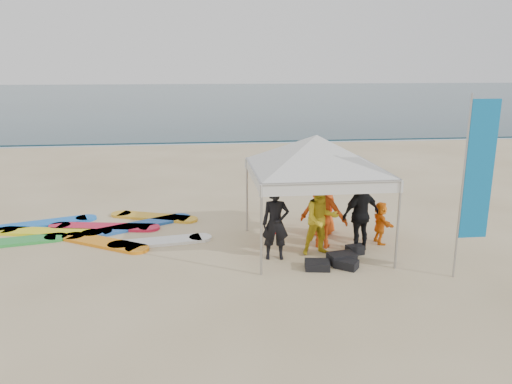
{
  "coord_description": "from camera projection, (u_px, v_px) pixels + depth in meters",
  "views": [
    {
      "loc": [
        -0.93,
        -8.5,
        4.05
      ],
      "look_at": [
        0.39,
        2.6,
        1.2
      ],
      "focal_mm": 35.0,
      "sensor_mm": 36.0,
      "label": 1
    }
  ],
  "objects": [
    {
      "name": "gear_pile",
      "position": [
        338.0,
        260.0,
        10.43
      ],
      "size": [
        1.5,
        1.17,
        0.22
      ],
      "color": "black",
      "rests_on": "ground"
    },
    {
      "name": "person_black_a",
      "position": [
        275.0,
        223.0,
        10.58
      ],
      "size": [
        0.6,
        0.42,
        1.58
      ],
      "primitive_type": "imported",
      "rotation": [
        0.0,
        0.0,
        -0.08
      ],
      "color": "black",
      "rests_on": "ground"
    },
    {
      "name": "shoreline_foam",
      "position": [
        215.0,
        143.0,
        26.8
      ],
      "size": [
        160.0,
        1.2,
        0.01
      ],
      "primitive_type": "cube",
      "color": "silver",
      "rests_on": "ground"
    },
    {
      "name": "ground",
      "position": [
        252.0,
        289.0,
        9.29
      ],
      "size": [
        120.0,
        120.0,
        0.0
      ],
      "primitive_type": "plane",
      "color": "beige",
      "rests_on": "ground"
    },
    {
      "name": "person_yellow",
      "position": [
        321.0,
        219.0,
        10.82
      ],
      "size": [
        0.86,
        0.7,
        1.63
      ],
      "primitive_type": "imported",
      "rotation": [
        0.0,
        0.0,
        0.12
      ],
      "color": "yellow",
      "rests_on": "ground"
    },
    {
      "name": "person_orange_b",
      "position": [
        324.0,
        204.0,
        12.11
      ],
      "size": [
        0.91,
        0.81,
        1.57
      ],
      "primitive_type": "imported",
      "rotation": [
        0.0,
        0.0,
        3.66
      ],
      "color": "#FF5716",
      "rests_on": "ground"
    },
    {
      "name": "surfboard_spread",
      "position": [
        97.0,
        230.0,
        12.49
      ],
      "size": [
        5.4,
        3.3,
        0.07
      ],
      "color": "yellow",
      "rests_on": "ground"
    },
    {
      "name": "marker_pennant",
      "position": [
        273.0,
        233.0,
        10.9
      ],
      "size": [
        0.28,
        0.28,
        0.64
      ],
      "color": "#A5A5A8",
      "rests_on": "ground"
    },
    {
      "name": "person_seated",
      "position": [
        380.0,
        223.0,
        11.58
      ],
      "size": [
        0.32,
        0.93,
        1.0
      ],
      "primitive_type": "imported",
      "rotation": [
        0.0,
        0.0,
        1.6
      ],
      "color": "orange",
      "rests_on": "ground"
    },
    {
      "name": "feather_flag",
      "position": [
        477.0,
        173.0,
        9.35
      ],
      "size": [
        0.6,
        0.04,
        3.56
      ],
      "color": "#A5A5A8",
      "rests_on": "ground"
    },
    {
      "name": "person_orange_a",
      "position": [
        324.0,
        211.0,
        11.28
      ],
      "size": [
        1.27,
        1.07,
        1.7
      ],
      "primitive_type": "imported",
      "rotation": [
        0.0,
        0.0,
        2.65
      ],
      "color": "#C94111",
      "rests_on": "ground"
    },
    {
      "name": "person_black_b",
      "position": [
        361.0,
        215.0,
        11.08
      ],
      "size": [
        1.05,
        0.73,
        1.66
      ],
      "primitive_type": "imported",
      "rotation": [
        0.0,
        0.0,
        3.51
      ],
      "color": "black",
      "rests_on": "ground"
    },
    {
      "name": "ocean",
      "position": [
        203.0,
        96.0,
        67.01
      ],
      "size": [
        160.0,
        84.0,
        0.08
      ],
      "primitive_type": "cube",
      "color": "#0C2633",
      "rests_on": "ground"
    },
    {
      "name": "canopy_tent",
      "position": [
        317.0,
        136.0,
        10.78
      ],
      "size": [
        3.92,
        3.92,
        2.96
      ],
      "color": "#A5A5A8",
      "rests_on": "ground"
    }
  ]
}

